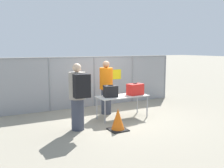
{
  "coord_description": "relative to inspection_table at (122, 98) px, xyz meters",
  "views": [
    {
      "loc": [
        -3.93,
        -7.01,
        2.25
      ],
      "look_at": [
        0.03,
        0.46,
        1.05
      ],
      "focal_mm": 40.0,
      "sensor_mm": 36.0,
      "label": 1
    }
  ],
  "objects": [
    {
      "name": "suitcase_black",
      "position": [
        -0.42,
        0.02,
        0.24
      ],
      "size": [
        0.46,
        0.39,
        0.38
      ],
      "color": "black",
      "rests_on": "inspection_table"
    },
    {
      "name": "fence_section",
      "position": [
        -0.09,
        2.02,
        0.35
      ],
      "size": [
        7.12,
        0.07,
        1.95
      ],
      "color": "gray",
      "rests_on": "ground_plane"
    },
    {
      "name": "ground_plane",
      "position": [
        -0.09,
        0.14,
        -0.67
      ],
      "size": [
        120.0,
        120.0,
        0.0
      ],
      "primitive_type": "plane",
      "color": "gray"
    },
    {
      "name": "suitcase_red",
      "position": [
        0.46,
        -0.04,
        0.24
      ],
      "size": [
        0.55,
        0.38,
        0.39
      ],
      "color": "red",
      "rests_on": "inspection_table"
    },
    {
      "name": "utility_trailer",
      "position": [
        2.03,
        3.26,
        -0.26
      ],
      "size": [
        4.24,
        1.93,
        0.72
      ],
      "color": "silver",
      "rests_on": "ground_plane"
    },
    {
      "name": "inspection_table",
      "position": [
        0.0,
        0.0,
        0.0
      ],
      "size": [
        1.68,
        0.7,
        0.74
      ],
      "color": "#B2B2AD",
      "rests_on": "ground_plane"
    },
    {
      "name": "security_worker_near",
      "position": [
        -0.23,
        0.72,
        0.28
      ],
      "size": [
        0.46,
        0.46,
        1.84
      ],
      "rotation": [
        0.0,
        0.0,
        2.81
      ],
      "color": "#383D4C",
      "rests_on": "ground_plane"
    },
    {
      "name": "traveler_hooded",
      "position": [
        -1.71,
        -0.53,
        0.35
      ],
      "size": [
        0.46,
        0.71,
        1.86
      ],
      "rotation": [
        0.0,
        0.0,
        -0.09
      ],
      "color": "#383D4C",
      "rests_on": "ground_plane"
    },
    {
      "name": "traffic_cone",
      "position": [
        -0.74,
        -1.02,
        -0.39
      ],
      "size": [
        0.49,
        0.49,
        0.61
      ],
      "color": "black",
      "rests_on": "ground_plane"
    }
  ]
}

